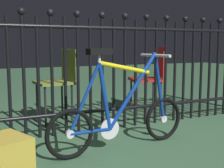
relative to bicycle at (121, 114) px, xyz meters
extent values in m
plane|color=#395F41|center=(-0.02, -0.03, -0.31)|extent=(20.00, 20.00, 0.00)
cylinder|color=black|center=(-0.84, 0.62, 0.27)|extent=(0.03, 0.03, 1.16)
cylinder|color=black|center=(-0.70, 0.62, 0.27)|extent=(0.03, 0.03, 1.16)
sphere|color=black|center=(-0.70, 0.62, 0.89)|extent=(0.07, 0.07, 0.07)
cylinder|color=black|center=(-0.57, 0.62, 0.27)|extent=(0.03, 0.03, 1.16)
cylinder|color=black|center=(-0.44, 0.62, 0.27)|extent=(0.03, 0.03, 1.16)
sphere|color=black|center=(-0.44, 0.62, 0.89)|extent=(0.07, 0.07, 0.07)
cylinder|color=black|center=(-0.31, 0.62, 0.27)|extent=(0.03, 0.03, 1.16)
cylinder|color=black|center=(-0.17, 0.62, 0.27)|extent=(0.03, 0.03, 1.16)
sphere|color=black|center=(-0.17, 0.62, 0.89)|extent=(0.07, 0.07, 0.07)
cylinder|color=black|center=(-0.04, 0.62, 0.27)|extent=(0.03, 0.03, 1.16)
cylinder|color=black|center=(0.09, 0.62, 0.27)|extent=(0.03, 0.03, 1.16)
sphere|color=black|center=(0.09, 0.62, 0.89)|extent=(0.07, 0.07, 0.07)
cylinder|color=black|center=(0.22, 0.62, 0.27)|extent=(0.03, 0.03, 1.16)
cylinder|color=black|center=(0.36, 0.62, 0.27)|extent=(0.03, 0.03, 1.16)
sphere|color=black|center=(0.36, 0.62, 0.89)|extent=(0.07, 0.07, 0.07)
cylinder|color=black|center=(0.49, 0.62, 0.27)|extent=(0.03, 0.03, 1.16)
cylinder|color=black|center=(0.62, 0.62, 0.27)|extent=(0.03, 0.03, 1.16)
sphere|color=black|center=(0.62, 0.62, 0.89)|extent=(0.07, 0.07, 0.07)
cylinder|color=black|center=(0.75, 0.62, 0.27)|extent=(0.03, 0.03, 1.16)
cylinder|color=black|center=(0.89, 0.62, 0.27)|extent=(0.03, 0.03, 1.16)
sphere|color=black|center=(0.89, 0.62, 0.89)|extent=(0.07, 0.07, 0.07)
cylinder|color=black|center=(1.02, 0.62, 0.27)|extent=(0.03, 0.03, 1.16)
cylinder|color=black|center=(1.15, 0.62, 0.27)|extent=(0.03, 0.03, 1.16)
sphere|color=black|center=(1.15, 0.62, 0.89)|extent=(0.07, 0.07, 0.07)
cylinder|color=black|center=(1.29, 0.62, 0.27)|extent=(0.03, 0.03, 1.16)
cylinder|color=black|center=(1.42, 0.62, 0.27)|extent=(0.03, 0.03, 1.16)
sphere|color=black|center=(1.42, 0.62, 0.89)|extent=(0.07, 0.07, 0.07)
cylinder|color=black|center=(1.55, 0.62, 0.27)|extent=(0.03, 0.03, 1.16)
cylinder|color=black|center=(1.68, 0.62, 0.27)|extent=(0.03, 0.03, 1.16)
sphere|color=black|center=(1.68, 0.62, 0.89)|extent=(0.07, 0.07, 0.07)
cylinder|color=black|center=(-0.02, 0.62, -0.10)|extent=(4.55, 0.04, 0.04)
cylinder|color=black|center=(-0.02, 0.62, 0.76)|extent=(4.55, 0.04, 0.04)
torus|color=black|center=(-0.47, -0.05, -0.11)|extent=(0.41, 0.08, 0.41)
cylinder|color=silver|center=(-0.47, -0.05, -0.11)|extent=(0.07, 0.04, 0.07)
torus|color=black|center=(0.48, 0.05, -0.11)|extent=(0.41, 0.08, 0.41)
cylinder|color=silver|center=(0.48, 0.05, -0.11)|extent=(0.07, 0.04, 0.07)
cylinder|color=navy|center=(0.13, 0.01, 0.20)|extent=(0.50, 0.09, 0.65)
cylinder|color=yellow|center=(0.04, 0.00, 0.39)|extent=(0.50, 0.09, 0.14)
cylinder|color=navy|center=(-0.16, -0.02, 0.16)|extent=(0.13, 0.05, 0.57)
cylinder|color=navy|center=(-0.29, -0.03, -0.11)|extent=(0.36, 0.07, 0.04)
cylinder|color=navy|center=(-0.34, -0.03, 0.17)|extent=(0.29, 0.05, 0.56)
cylinder|color=navy|center=(0.42, 0.04, 0.20)|extent=(0.15, 0.05, 0.63)
cylinder|color=silver|center=(0.36, 0.04, 0.50)|extent=(0.03, 0.03, 0.02)
cylinder|color=silver|center=(0.36, 0.04, 0.49)|extent=(0.07, 0.40, 0.03)
cylinder|color=silver|center=(-0.20, -0.02, 0.48)|extent=(0.03, 0.03, 0.07)
cube|color=black|center=(-0.20, -0.02, 0.53)|extent=(0.21, 0.11, 0.05)
cylinder|color=silver|center=(-0.11, -0.01, -0.12)|extent=(0.18, 0.03, 0.18)
cylinder|color=black|center=(0.73, 1.01, -0.10)|extent=(0.02, 0.02, 0.43)
cylinder|color=black|center=(0.82, 1.31, -0.10)|extent=(0.02, 0.02, 0.43)
cylinder|color=black|center=(1.04, 0.92, -0.10)|extent=(0.02, 0.02, 0.43)
cylinder|color=black|center=(1.12, 1.23, -0.10)|extent=(0.02, 0.02, 0.43)
cube|color=#A51E19|center=(0.93, 1.12, 0.14)|extent=(0.49, 0.49, 0.03)
cube|color=#A51E19|center=(1.11, 1.07, 0.36)|extent=(0.13, 0.37, 0.40)
cylinder|color=black|center=(-0.44, 0.96, -0.09)|extent=(0.02, 0.02, 0.45)
cylinder|color=black|center=(-0.47, 1.28, -0.09)|extent=(0.02, 0.02, 0.45)
cylinder|color=black|center=(-0.13, 0.99, -0.09)|extent=(0.02, 0.02, 0.45)
cylinder|color=black|center=(-0.16, 1.31, -0.09)|extent=(0.02, 0.02, 0.45)
cube|color=olive|center=(-0.30, 1.13, 0.16)|extent=(0.43, 0.43, 0.03)
cube|color=olive|center=(-0.11, 1.15, 0.36)|extent=(0.07, 0.37, 0.36)
cube|color=#B29933|center=(-0.99, -0.19, -0.17)|extent=(0.43, 0.43, 0.29)
camera|label=1|loc=(-1.12, -2.22, 0.58)|focal=47.57mm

